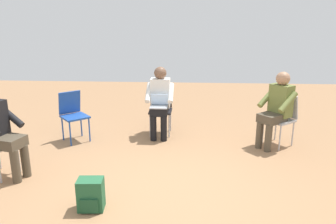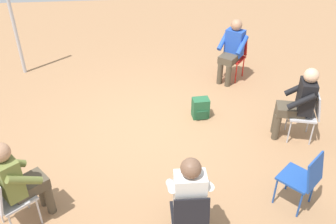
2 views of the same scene
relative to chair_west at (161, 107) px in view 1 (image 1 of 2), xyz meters
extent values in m
plane|color=#99704C|center=(2.22, 0.19, -0.50)|extent=(14.38, 14.38, 0.00)
cube|color=black|center=(0.07, 0.00, -0.06)|extent=(0.41, 0.41, 0.03)
cylinder|color=#B7B7BC|center=(0.25, 0.17, -0.29)|extent=(0.02, 0.02, 0.42)
cylinder|color=#B7B7BC|center=(0.24, -0.17, -0.29)|extent=(0.02, 0.02, 0.42)
cylinder|color=#B7B7BC|center=(-0.09, 0.17, -0.29)|extent=(0.02, 0.02, 0.42)
cylinder|color=#B7B7BC|center=(-0.10, -0.17, -0.29)|extent=(0.02, 0.02, 0.42)
cube|color=black|center=(-0.12, 0.00, 0.15)|extent=(0.10, 0.38, 0.40)
cube|color=#1E4799|center=(0.53, -1.43, -0.06)|extent=(0.56, 0.56, 0.03)
cylinder|color=#1E4799|center=(0.54, -1.19, -0.29)|extent=(0.02, 0.02, 0.42)
cylinder|color=#1E4799|center=(0.77, -1.44, -0.29)|extent=(0.02, 0.02, 0.42)
cylinder|color=#1E4799|center=(0.29, -1.41, -0.29)|extent=(0.02, 0.02, 0.42)
cylinder|color=#1E4799|center=(0.51, -1.67, -0.29)|extent=(0.02, 0.02, 0.42)
cube|color=#1E4799|center=(0.39, -1.55, 0.15)|extent=(0.32, 0.35, 0.40)
cube|color=#B7B7BC|center=(0.51, 2.00, -0.06)|extent=(0.56, 0.56, 0.03)
cylinder|color=#B7B7BC|center=(0.75, 1.97, -0.29)|extent=(0.02, 0.02, 0.42)
cylinder|color=#B7B7BC|center=(0.48, 1.76, -0.29)|extent=(0.02, 0.02, 0.42)
cylinder|color=#B7B7BC|center=(0.53, 2.24, -0.29)|extent=(0.02, 0.02, 0.42)
cylinder|color=#B7B7BC|center=(0.27, 2.02, -0.29)|extent=(0.02, 0.02, 0.42)
cube|color=#B7B7BC|center=(0.39, 2.15, 0.15)|extent=(0.35, 0.31, 0.40)
cylinder|color=#B7B7BC|center=(1.75, -1.82, -0.29)|extent=(0.02, 0.02, 0.42)
cylinder|color=black|center=(0.43, 0.08, -0.27)|extent=(0.11, 0.11, 0.45)
cylinder|color=black|center=(0.43, -0.10, -0.27)|extent=(0.11, 0.11, 0.45)
cube|color=black|center=(0.26, 0.00, 0.01)|extent=(0.42, 0.31, 0.14)
cube|color=silver|center=(0.07, 0.00, 0.27)|extent=(0.23, 0.34, 0.52)
sphere|color=brown|center=(0.07, 0.00, 0.63)|extent=(0.22, 0.22, 0.22)
cylinder|color=silver|center=(0.18, 0.20, 0.30)|extent=(0.40, 0.10, 0.31)
cylinder|color=silver|center=(0.17, -0.20, 0.30)|extent=(0.40, 0.10, 0.31)
cube|color=#9EA0A5|center=(0.37, -0.01, 0.09)|extent=(0.22, 0.30, 0.02)
cube|color=#B2D1F2|center=(0.26, 0.00, 0.20)|extent=(0.06, 0.30, 0.20)
cylinder|color=#4C4233|center=(1.87, -1.66, -0.27)|extent=(0.11, 0.11, 0.45)
cylinder|color=#4C4233|center=(2.05, -1.71, -0.27)|extent=(0.11, 0.11, 0.45)
cube|color=#4C4233|center=(1.92, -1.85, 0.01)|extent=(0.40, 0.48, 0.14)
cylinder|color=black|center=(1.70, -1.88, 0.30)|extent=(0.19, 0.41, 0.31)
cylinder|color=#4C4233|center=(0.80, 1.78, -0.27)|extent=(0.11, 0.11, 0.45)
cylinder|color=#4C4233|center=(0.66, 1.66, -0.27)|extent=(0.11, 0.11, 0.45)
cube|color=#4C4233|center=(0.63, 1.85, 0.01)|extent=(0.50, 0.52, 0.14)
cube|color=olive|center=(0.51, 2.00, 0.27)|extent=(0.40, 0.38, 0.52)
sphere|color=#A87A5B|center=(0.51, 2.00, 0.63)|extent=(0.22, 0.22, 0.22)
cylinder|color=olive|center=(0.73, 2.04, 0.30)|extent=(0.32, 0.36, 0.31)
cylinder|color=olive|center=(0.41, 1.79, 0.30)|extent=(0.32, 0.36, 0.31)
cube|color=#235B38|center=(2.59, -0.56, -0.32)|extent=(0.22, 0.29, 0.36)
cube|color=#1C492C|center=(2.59, -0.56, -0.40)|extent=(0.26, 0.21, 0.16)
camera|label=1|loc=(5.76, 0.49, 1.56)|focal=35.00mm
camera|label=2|loc=(-2.72, 0.49, 3.22)|focal=40.00mm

